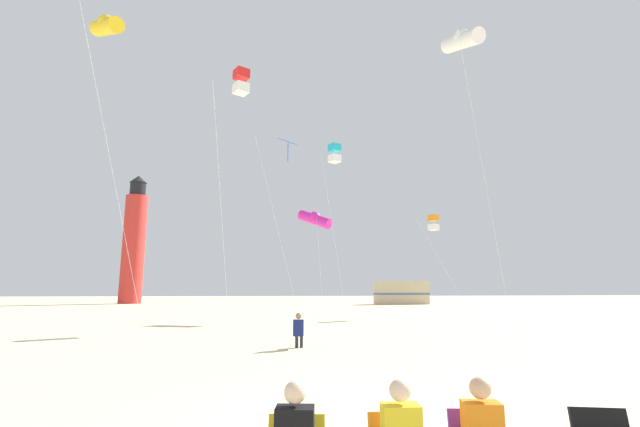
{
  "coord_description": "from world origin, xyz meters",
  "views": [
    {
      "loc": [
        -1.92,
        -6.78,
        1.97
      ],
      "look_at": [
        -0.03,
        11.64,
        5.2
      ],
      "focal_mm": 24.05,
      "sensor_mm": 36.0,
      "label": 1
    }
  ],
  "objects": [
    {
      "name": "ground",
      "position": [
        0.0,
        0.0,
        0.0
      ],
      "size": [
        200.0,
        200.0,
        0.0
      ],
      "primitive_type": "plane",
      "color": "beige"
    },
    {
      "name": "kite_flyer_standing",
      "position": [
        -1.14,
        7.82,
        0.61
      ],
      "size": [
        0.37,
        0.53,
        1.16
      ],
      "rotation": [
        0.0,
        0.0,
        3.01
      ],
      "color": "navy",
      "rests_on": "ground"
    },
    {
      "name": "kite_diamond_blue",
      "position": [
        -1.38,
        16.93,
        9.87
      ],
      "size": [
        2.62,
        2.48,
        10.53
      ],
      "color": "silver",
      "rests_on": "ground"
    },
    {
      "name": "kite_tube_magenta",
      "position": [
        0.6,
        21.22,
        6.51
      ],
      "size": [
        2.37,
        2.12,
        7.21
      ],
      "color": "silver",
      "rests_on": "ground"
    },
    {
      "name": "kite_box_scarlet",
      "position": [
        -3.65,
        11.74,
        11.26
      ],
      "size": [
        1.7,
        1.7,
        11.86
      ],
      "color": "silver",
      "rests_on": "ground"
    },
    {
      "name": "kite_tube_gold",
      "position": [
        -9.55,
        11.31,
        13.39
      ],
      "size": [
        3.67,
        3.74,
        14.1
      ],
      "color": "silver",
      "rests_on": "ground"
    },
    {
      "name": "kite_box_orange",
      "position": [
        9.58,
        23.36,
        6.71
      ],
      "size": [
        3.5,
        2.24,
        7.29
      ],
      "color": "silver",
      "rests_on": "ground"
    },
    {
      "name": "kite_box_cyan",
      "position": [
        1.53,
        18.15,
        10.07
      ],
      "size": [
        1.48,
        1.34,
        10.67
      ],
      "color": "silver",
      "rests_on": "ground"
    },
    {
      "name": "kite_tube_white",
      "position": [
        6.16,
        9.92,
        12.85
      ],
      "size": [
        1.7,
        2.58,
        13.56
      ],
      "color": "silver",
      "rests_on": "ground"
    },
    {
      "name": "lighthouse_distant",
      "position": [
        -20.4,
        51.03,
        7.84
      ],
      "size": [
        2.8,
        2.8,
        16.8
      ],
      "color": "red",
      "rests_on": "ground"
    },
    {
      "name": "rv_van_tan",
      "position": [
        13.45,
        45.35,
        1.39
      ],
      "size": [
        6.61,
        2.85,
        2.8
      ],
      "rotation": [
        0.0,
        0.0,
        0.08
      ],
      "color": "#C6B28C",
      "rests_on": "ground"
    }
  ]
}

